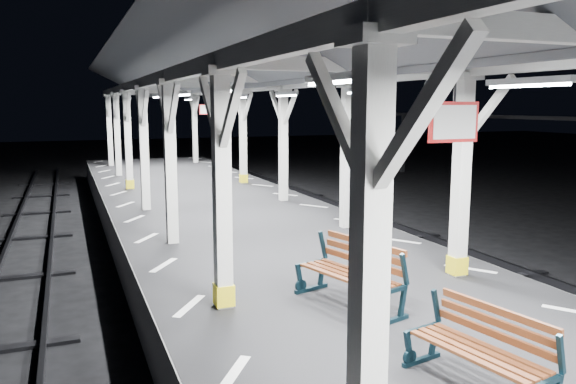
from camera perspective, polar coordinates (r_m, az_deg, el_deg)
platform at (r=7.43m, az=13.87°, el=-17.89°), size 6.00×50.00×1.00m
hazard_stripes_left at (r=6.23m, az=-5.63°, el=-17.99°), size 1.00×48.00×0.01m
canopy at (r=6.68m, az=15.32°, el=15.01°), size 5.40×49.00×4.65m
bench_near at (r=6.09m, az=19.24°, el=-14.61°), size 0.84×1.59×0.82m
bench_mid at (r=8.05m, az=6.68°, el=-7.98°), size 1.05×1.80×0.92m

